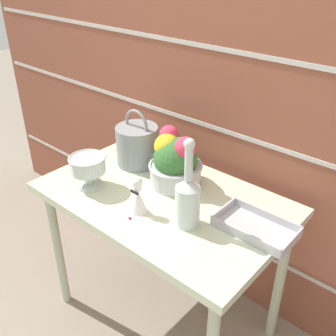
% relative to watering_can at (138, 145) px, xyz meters
% --- Properties ---
extents(ground_plane, '(12.00, 12.00, 0.00)m').
position_rel_watering_can_xyz_m(ground_plane, '(0.28, -0.13, -0.84)').
color(ground_plane, gray).
extents(brick_wall, '(3.60, 0.08, 2.20)m').
position_rel_watering_can_xyz_m(brick_wall, '(0.28, 0.29, 0.26)').
color(brick_wall, brown).
rests_on(brick_wall, ground_plane).
extents(patio_table, '(1.05, 0.65, 0.74)m').
position_rel_watering_can_xyz_m(patio_table, '(0.28, -0.13, -0.18)').
color(patio_table, beige).
rests_on(patio_table, ground_plane).
extents(watering_can, '(0.34, 0.20, 0.27)m').
position_rel_watering_can_xyz_m(watering_can, '(0.00, 0.00, 0.00)').
color(watering_can, gray).
rests_on(watering_can, patio_table).
extents(crystal_pedestal_bowl, '(0.16, 0.16, 0.14)m').
position_rel_watering_can_xyz_m(crystal_pedestal_bowl, '(-0.01, -0.29, -0.00)').
color(crystal_pedestal_bowl, silver).
rests_on(crystal_pedestal_bowl, patio_table).
extents(flower_planter, '(0.24, 0.24, 0.25)m').
position_rel_watering_can_xyz_m(flower_planter, '(0.25, -0.02, 0.01)').
color(flower_planter, '#BCBCC1').
rests_on(flower_planter, patio_table).
extents(glass_decanter, '(0.09, 0.09, 0.36)m').
position_rel_watering_can_xyz_m(glass_decanter, '(0.47, -0.22, 0.02)').
color(glass_decanter, silver).
rests_on(glass_decanter, patio_table).
extents(figurine_vase, '(0.07, 0.07, 0.15)m').
position_rel_watering_can_xyz_m(figurine_vase, '(0.27, -0.28, -0.04)').
color(figurine_vase, white).
rests_on(figurine_vase, patio_table).
extents(wire_tray, '(0.29, 0.17, 0.04)m').
position_rel_watering_can_xyz_m(wire_tray, '(0.69, -0.08, -0.09)').
color(wire_tray, '#B7B7BC').
rests_on(wire_tray, patio_table).
extents(fallen_petal, '(0.01, 0.01, 0.01)m').
position_rel_watering_can_xyz_m(fallen_petal, '(0.29, -0.34, -0.09)').
color(fallen_petal, '#E03856').
rests_on(fallen_petal, patio_table).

